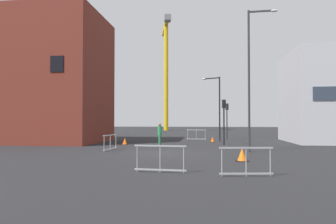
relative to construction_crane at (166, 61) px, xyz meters
The scene contains 15 objects.
ground 46.49m from the construction_crane, 83.08° to the right, with size 160.00×160.00×0.00m, color black.
brick_building 37.00m from the construction_crane, 101.02° to the right, with size 10.69×8.82×11.90m.
construction_crane is the anchor object (origin of this frame).
streetlamp_tall 44.93m from the construction_crane, 75.38° to the right, with size 1.90×0.28×9.29m.
streetlamp_short 35.01m from the construction_crane, 74.05° to the right, with size 1.78×0.84×6.34m.
traffic_light_corner 39.78m from the construction_crane, 75.39° to the right, with size 0.33×0.39×3.79m.
traffic_light_far 32.33m from the construction_crane, 69.93° to the right, with size 0.36×0.37×3.89m.
pedestrian_walking 41.35m from the construction_crane, 83.44° to the right, with size 0.34×0.34×1.85m.
safety_barrier_right_run 54.50m from the construction_crane, 79.50° to the right, with size 1.99×0.35×1.08m.
safety_barrier_left_run 34.04m from the construction_crane, 76.88° to the right, with size 2.05×0.30×1.08m.
safety_barrier_front 44.86m from the construction_crane, 87.82° to the right, with size 0.27×2.30×1.08m.
safety_barrier_rear 53.53m from the construction_crane, 82.97° to the right, with size 2.10×0.22×1.08m.
traffic_cone_by_barrier 39.98m from the construction_crane, 88.04° to the right, with size 0.55×0.55×0.56m.
traffic_cone_striped 50.43m from the construction_crane, 78.16° to the right, with size 0.65×0.65×0.66m.
traffic_cone_orange 37.37m from the construction_crane, 75.45° to the right, with size 0.51×0.51×0.52m.
Camera 1 is at (2.85, -20.02, 2.07)m, focal length 34.25 mm.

